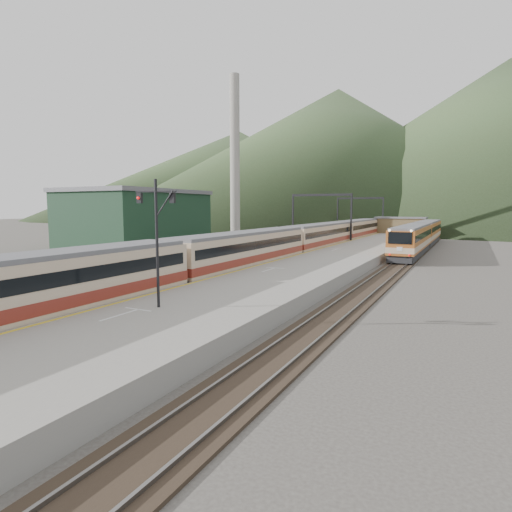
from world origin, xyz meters
The scene contains 17 objects.
track_main centered at (0.00, 40.00, 0.07)m, with size 2.60×200.00×0.23m.
track_far centered at (-5.00, 40.00, 0.07)m, with size 2.60×200.00×0.23m.
track_second centered at (11.50, 40.00, 0.07)m, with size 2.60×200.00×0.23m.
platform centered at (5.60, 38.00, 0.50)m, with size 8.00×100.00×1.00m, color gray.
gantry_near centered at (-2.85, 55.00, 5.59)m, with size 9.55×0.25×8.00m.
gantry_far centered at (-2.85, 80.00, 5.59)m, with size 9.55×0.25×8.00m.
warehouse centered at (-28.00, 42.00, 4.32)m, with size 14.50×20.50×8.60m.
smokestack centered at (-22.00, 62.00, 15.00)m, with size 1.80×1.80×30.00m, color #9E998E.
station_shed centered at (5.60, 78.00, 2.57)m, with size 9.40×4.40×3.10m.
hill_a centered at (-40.00, 190.00, 30.00)m, with size 180.00×180.00×60.00m, color #344626.
hill_b centered at (30.00, 230.00, 37.50)m, with size 220.00×220.00×75.00m, color #344626.
hill_d centered at (-120.00, 240.00, 27.50)m, with size 200.00×200.00×55.00m, color #344626.
main_train centered at (0.00, 35.64, 2.10)m, with size 3.06×83.83×3.74m.
second_train centered at (11.50, 55.79, 1.94)m, with size 2.81×38.27×3.43m.
signal_mast centered at (4.36, 8.04, 4.83)m, with size 2.19×0.48×6.24m.
short_signal_b centered at (-3.01, 34.73, 1.46)m, with size 0.22×0.17×2.27m.
short_signal_c centered at (-6.65, 18.26, 1.46)m, with size 0.26×0.22×2.27m.
Camera 1 is at (17.96, -8.19, 5.87)m, focal length 30.00 mm.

